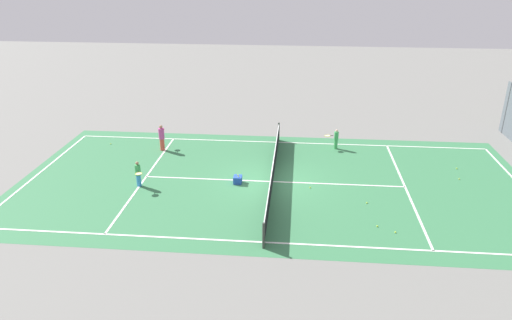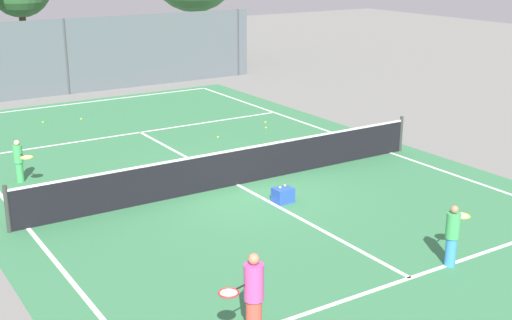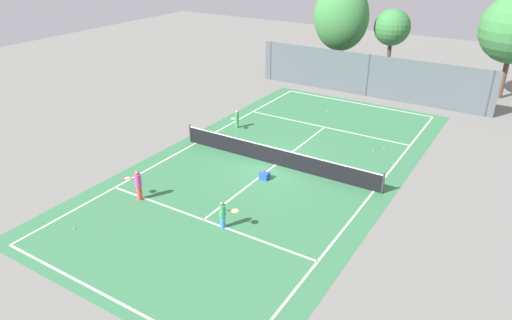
{
  "view_description": "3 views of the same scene",
  "coord_description": "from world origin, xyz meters",
  "px_view_note": "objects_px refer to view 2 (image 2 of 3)",
  "views": [
    {
      "loc": [
        21.35,
        1.14,
        10.19
      ],
      "look_at": [
        -0.85,
        -0.91,
        0.77
      ],
      "focal_mm": 33.64,
      "sensor_mm": 36.0,
      "label": 1
    },
    {
      "loc": [
        -8.86,
        -14.77,
        6.04
      ],
      "look_at": [
        -0.78,
        -2.15,
        1.39
      ],
      "focal_mm": 48.11,
      "sensor_mm": 36.0,
      "label": 2
    },
    {
      "loc": [
        11.14,
        -19.95,
        11.39
      ],
      "look_at": [
        0.03,
        -2.08,
        1.15
      ],
      "focal_mm": 32.98,
      "sensor_mm": 36.0,
      "label": 3
    }
  ],
  "objects_px": {
    "player_1": "(453,234)",
    "player_2": "(253,295)",
    "player_0": "(19,160)",
    "tennis_ball_2": "(265,122)",
    "ball_crate": "(283,195)",
    "tennis_ball_3": "(266,128)",
    "tennis_ball_6": "(43,122)",
    "tennis_ball_4": "(218,137)",
    "tennis_ball_1": "(81,119)",
    "tennis_ball_5": "(221,163)"
  },
  "relations": [
    {
      "from": "tennis_ball_1",
      "to": "tennis_ball_4",
      "type": "xyz_separation_m",
      "value": [
        2.99,
        -4.89,
        0.0
      ]
    },
    {
      "from": "ball_crate",
      "to": "tennis_ball_4",
      "type": "xyz_separation_m",
      "value": [
        1.58,
        6.06,
        -0.15
      ]
    },
    {
      "from": "player_2",
      "to": "tennis_ball_2",
      "type": "distance_m",
      "value": 14.23
    },
    {
      "from": "tennis_ball_4",
      "to": "tennis_ball_6",
      "type": "distance_m",
      "value": 6.72
    },
    {
      "from": "ball_crate",
      "to": "tennis_ball_1",
      "type": "height_order",
      "value": "ball_crate"
    },
    {
      "from": "player_0",
      "to": "player_1",
      "type": "xyz_separation_m",
      "value": [
        5.87,
        -9.73,
        0.05
      ]
    },
    {
      "from": "player_2",
      "to": "tennis_ball_5",
      "type": "xyz_separation_m",
      "value": [
        4.21,
        8.4,
        -0.74
      ]
    },
    {
      "from": "ball_crate",
      "to": "tennis_ball_2",
      "type": "xyz_separation_m",
      "value": [
        4.02,
        6.9,
        -0.15
      ]
    },
    {
      "from": "player_2",
      "to": "tennis_ball_1",
      "type": "relative_size",
      "value": 22.78
    },
    {
      "from": "tennis_ball_4",
      "to": "tennis_ball_6",
      "type": "relative_size",
      "value": 1.0
    },
    {
      "from": "tennis_ball_3",
      "to": "player_1",
      "type": "bearing_deg",
      "value": -104.49
    },
    {
      "from": "tennis_ball_1",
      "to": "tennis_ball_4",
      "type": "bearing_deg",
      "value": -58.6
    },
    {
      "from": "tennis_ball_3",
      "to": "tennis_ball_6",
      "type": "xyz_separation_m",
      "value": [
        -6.34,
        4.97,
        0.0
      ]
    },
    {
      "from": "player_1",
      "to": "player_2",
      "type": "distance_m",
      "value": 4.75
    },
    {
      "from": "player_1",
      "to": "tennis_ball_1",
      "type": "relative_size",
      "value": 19.31
    },
    {
      "from": "tennis_ball_1",
      "to": "player_2",
      "type": "bearing_deg",
      "value": -99.19
    },
    {
      "from": "tennis_ball_4",
      "to": "tennis_ball_5",
      "type": "relative_size",
      "value": 1.0
    },
    {
      "from": "player_0",
      "to": "tennis_ball_3",
      "type": "bearing_deg",
      "value": 7.92
    },
    {
      "from": "player_0",
      "to": "tennis_ball_1",
      "type": "distance_m",
      "value": 7.0
    },
    {
      "from": "tennis_ball_6",
      "to": "player_0",
      "type": "bearing_deg",
      "value": -110.89
    },
    {
      "from": "ball_crate",
      "to": "tennis_ball_3",
      "type": "height_order",
      "value": "ball_crate"
    },
    {
      "from": "ball_crate",
      "to": "player_1",
      "type": "bearing_deg",
      "value": -80.58
    },
    {
      "from": "player_0",
      "to": "player_2",
      "type": "xyz_separation_m",
      "value": [
        1.12,
        -9.89,
        0.17
      ]
    },
    {
      "from": "player_0",
      "to": "tennis_ball_6",
      "type": "xyz_separation_m",
      "value": [
        2.36,
        6.18,
        -0.58
      ]
    },
    {
      "from": "player_0",
      "to": "tennis_ball_5",
      "type": "bearing_deg",
      "value": -15.65
    },
    {
      "from": "player_2",
      "to": "tennis_ball_6",
      "type": "height_order",
      "value": "player_2"
    },
    {
      "from": "tennis_ball_1",
      "to": "tennis_ball_2",
      "type": "xyz_separation_m",
      "value": [
        5.42,
        -4.05,
        0.0
      ]
    },
    {
      "from": "tennis_ball_5",
      "to": "tennis_ball_6",
      "type": "relative_size",
      "value": 1.0
    },
    {
      "from": "player_0",
      "to": "tennis_ball_1",
      "type": "height_order",
      "value": "player_0"
    },
    {
      "from": "player_1",
      "to": "tennis_ball_1",
      "type": "height_order",
      "value": "player_1"
    },
    {
      "from": "tennis_ball_1",
      "to": "tennis_ball_4",
      "type": "height_order",
      "value": "same"
    },
    {
      "from": "player_2",
      "to": "tennis_ball_6",
      "type": "bearing_deg",
      "value": 85.61
    },
    {
      "from": "tennis_ball_3",
      "to": "player_0",
      "type": "bearing_deg",
      "value": -172.08
    },
    {
      "from": "ball_crate",
      "to": "tennis_ball_6",
      "type": "relative_size",
      "value": 7.03
    },
    {
      "from": "player_2",
      "to": "tennis_ball_2",
      "type": "xyz_separation_m",
      "value": [
        7.98,
        11.76,
        -0.74
      ]
    },
    {
      "from": "tennis_ball_3",
      "to": "tennis_ball_4",
      "type": "relative_size",
      "value": 1.0
    },
    {
      "from": "player_1",
      "to": "tennis_ball_6",
      "type": "xyz_separation_m",
      "value": [
        -3.51,
        15.91,
        -0.63
      ]
    },
    {
      "from": "tennis_ball_5",
      "to": "tennis_ball_6",
      "type": "distance_m",
      "value": 8.23
    },
    {
      "from": "ball_crate",
      "to": "player_0",
      "type": "bearing_deg",
      "value": 135.32
    },
    {
      "from": "player_1",
      "to": "tennis_ball_5",
      "type": "height_order",
      "value": "player_1"
    },
    {
      "from": "ball_crate",
      "to": "tennis_ball_3",
      "type": "distance_m",
      "value": 7.21
    },
    {
      "from": "tennis_ball_6",
      "to": "ball_crate",
      "type": "bearing_deg",
      "value": -76.32
    },
    {
      "from": "tennis_ball_2",
      "to": "player_1",
      "type": "bearing_deg",
      "value": -105.61
    },
    {
      "from": "ball_crate",
      "to": "tennis_ball_5",
      "type": "distance_m",
      "value": 3.55
    },
    {
      "from": "tennis_ball_2",
      "to": "tennis_ball_6",
      "type": "bearing_deg",
      "value": 147.43
    },
    {
      "from": "player_0",
      "to": "tennis_ball_2",
      "type": "distance_m",
      "value": 9.32
    },
    {
      "from": "tennis_ball_4",
      "to": "player_1",
      "type": "bearing_deg",
      "value": -94.26
    },
    {
      "from": "tennis_ball_2",
      "to": "tennis_ball_4",
      "type": "height_order",
      "value": "same"
    },
    {
      "from": "player_0",
      "to": "ball_crate",
      "type": "relative_size",
      "value": 2.52
    },
    {
      "from": "player_1",
      "to": "tennis_ball_3",
      "type": "bearing_deg",
      "value": 75.51
    }
  ]
}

